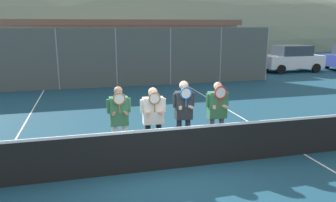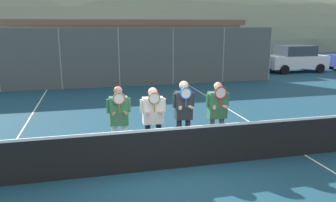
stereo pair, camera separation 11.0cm
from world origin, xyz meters
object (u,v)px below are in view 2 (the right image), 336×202
(player_rightmost, at_px, (217,110))
(player_center_right, at_px, (184,111))
(player_center_left, at_px, (153,115))
(car_far_left, at_px, (50,65))
(car_center, at_px, (225,59))
(player_leftmost, at_px, (119,117))
(car_left_of_center, at_px, (142,61))
(car_right_of_center, at_px, (295,58))

(player_rightmost, bearing_deg, player_center_right, 179.35)
(player_center_left, relative_size, player_rightmost, 0.96)
(car_far_left, xyz_separation_m, car_center, (10.61, -0.12, 0.07))
(car_far_left, bearing_deg, car_center, -0.66)
(player_center_left, xyz_separation_m, player_rightmost, (1.62, -0.03, 0.03))
(player_center_left, distance_m, car_far_left, 12.75)
(player_rightmost, bearing_deg, player_leftmost, 179.87)
(car_left_of_center, bearing_deg, player_rightmost, -90.51)
(player_center_left, relative_size, car_right_of_center, 0.42)
(car_far_left, height_order, car_right_of_center, car_right_of_center)
(player_rightmost, xyz_separation_m, car_center, (5.40, 12.13, -0.10))
(player_center_left, bearing_deg, car_center, 59.91)
(player_leftmost, xyz_separation_m, car_right_of_center, (12.79, 11.99, -0.13))
(player_leftmost, distance_m, car_far_left, 12.56)
(player_leftmost, height_order, car_center, car_center)
(player_center_left, xyz_separation_m, player_center_right, (0.75, -0.02, 0.06))
(car_center, bearing_deg, car_far_left, 179.34)
(car_right_of_center, bearing_deg, car_left_of_center, 178.46)
(player_leftmost, relative_size, player_rightmost, 1.00)
(car_left_of_center, bearing_deg, car_far_left, -179.84)
(player_center_right, distance_m, car_left_of_center, 12.30)
(car_far_left, relative_size, car_left_of_center, 0.98)
(car_far_left, relative_size, car_right_of_center, 1.13)
(player_center_right, bearing_deg, player_center_left, 178.66)
(car_far_left, distance_m, car_right_of_center, 15.58)
(player_rightmost, bearing_deg, player_center_left, 179.03)
(car_left_of_center, distance_m, car_center, 5.29)
(player_center_left, height_order, car_left_of_center, car_left_of_center)
(car_far_left, height_order, car_center, car_center)
(player_center_right, height_order, car_center, car_center)
(player_center_right, relative_size, car_center, 0.40)
(player_center_left, xyz_separation_m, car_far_left, (-3.59, 12.23, -0.14))
(player_leftmost, xyz_separation_m, player_rightmost, (2.42, -0.01, 0.02))
(player_center_left, bearing_deg, player_leftmost, -178.44)
(player_center_right, xyz_separation_m, car_right_of_center, (11.24, 11.99, -0.18))
(player_leftmost, xyz_separation_m, player_center_left, (0.81, 0.02, -0.01))
(player_center_right, height_order, player_rightmost, player_center_right)
(player_center_left, height_order, car_center, car_center)
(player_center_left, relative_size, player_center_right, 0.93)
(car_center, xyz_separation_m, car_right_of_center, (4.97, -0.14, -0.05))
(player_center_right, distance_m, car_right_of_center, 16.43)
(car_right_of_center, bearing_deg, player_center_right, -133.15)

